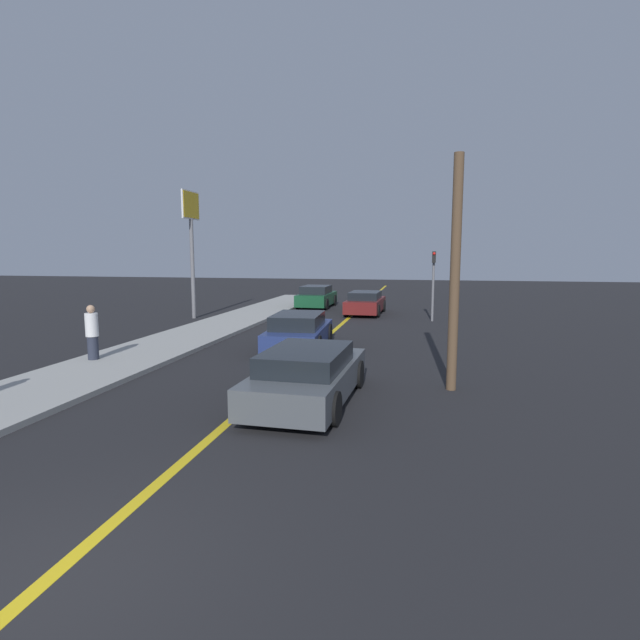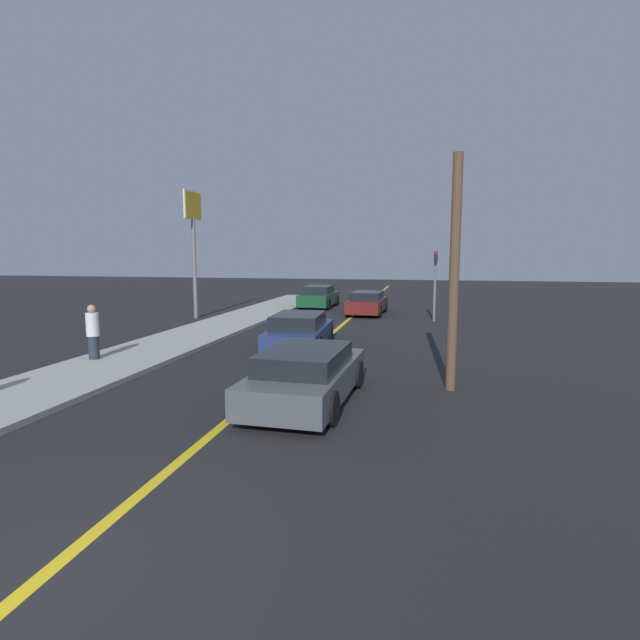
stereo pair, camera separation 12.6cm
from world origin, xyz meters
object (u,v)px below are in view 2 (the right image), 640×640
at_px(car_parked_left_lot, 319,297).
at_px(pedestrian_mid_group, 93,332).
at_px(utility_pole, 454,275).
at_px(car_ahead_center, 299,331).
at_px(car_near_right_lane, 307,375).
at_px(roadside_sign, 193,225).
at_px(car_far_distant, 367,303).
at_px(traffic_light, 435,278).

relative_size(car_parked_left_lot, pedestrian_mid_group, 2.54).
distance_m(pedestrian_mid_group, utility_pole, 10.71).
bearing_deg(car_ahead_center, car_near_right_lane, -77.32).
bearing_deg(car_near_right_lane, roadside_sign, 126.90).
bearing_deg(roadside_sign, pedestrian_mid_group, -80.34).
xyz_separation_m(car_near_right_lane, pedestrian_mid_group, (-7.29, 2.53, 0.34)).
bearing_deg(car_far_distant, roadside_sign, -155.65).
distance_m(car_ahead_center, pedestrian_mid_group, 6.62).
relative_size(car_far_distant, car_parked_left_lot, 1.02).
distance_m(car_ahead_center, traffic_light, 9.65).
bearing_deg(car_near_right_lane, car_parked_left_lot, 103.66).
height_order(car_near_right_lane, pedestrian_mid_group, pedestrian_mid_group).
bearing_deg(car_parked_left_lot, car_ahead_center, -79.92).
bearing_deg(car_ahead_center, roadside_sign, 133.20).
distance_m(car_far_distant, car_parked_left_lot, 4.38).
height_order(car_parked_left_lot, roadside_sign, roadside_sign).
height_order(car_ahead_center, pedestrian_mid_group, pedestrian_mid_group).
distance_m(car_ahead_center, utility_pole, 6.99).
distance_m(car_ahead_center, roadside_sign, 10.98).
height_order(car_ahead_center, car_parked_left_lot, car_parked_left_lot).
distance_m(car_near_right_lane, car_ahead_center, 6.37).
bearing_deg(car_parked_left_lot, traffic_light, -35.46).
bearing_deg(car_near_right_lane, pedestrian_mid_group, 163.04).
relative_size(roadside_sign, utility_pole, 1.14).
bearing_deg(car_parked_left_lot, car_near_right_lane, -77.84).
relative_size(car_ahead_center, car_far_distant, 1.04).
bearing_deg(utility_pole, traffic_light, 91.11).
distance_m(car_near_right_lane, pedestrian_mid_group, 7.73).
bearing_deg(roadside_sign, car_far_distant, 22.50).
bearing_deg(pedestrian_mid_group, car_far_distant, 64.64).
relative_size(car_far_distant, pedestrian_mid_group, 2.59).
xyz_separation_m(traffic_light, roadside_sign, (-12.07, -1.27, 2.64)).
bearing_deg(car_ahead_center, pedestrian_mid_group, -150.24).
distance_m(pedestrian_mid_group, traffic_light, 15.75).
xyz_separation_m(car_near_right_lane, roadside_sign, (-9.10, 13.14, 4.16)).
bearing_deg(utility_pole, roadside_sign, 137.23).
xyz_separation_m(car_ahead_center, utility_pole, (4.96, -4.39, 2.21)).
bearing_deg(car_near_right_lane, car_ahead_center, 108.06).
bearing_deg(pedestrian_mid_group, traffic_light, 49.15).
relative_size(car_near_right_lane, car_ahead_center, 1.05).
relative_size(car_far_distant, utility_pole, 0.76).
relative_size(pedestrian_mid_group, utility_pole, 0.29).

